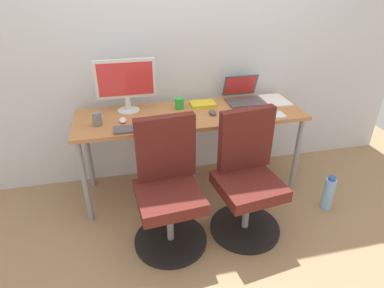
# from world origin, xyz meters

# --- Properties ---
(ground_plane) EXTENTS (5.28, 5.28, 0.00)m
(ground_plane) POSITION_xyz_m (0.00, 0.00, 0.00)
(ground_plane) COLOR #9E7A56
(back_wall) EXTENTS (4.40, 0.04, 2.60)m
(back_wall) POSITION_xyz_m (0.00, 0.38, 1.30)
(back_wall) COLOR silver
(back_wall) RESTS_ON ground
(desk) EXTENTS (1.87, 0.59, 0.76)m
(desk) POSITION_xyz_m (0.00, 0.00, 0.69)
(desk) COLOR #B77542
(desk) RESTS_ON ground
(office_chair_left) EXTENTS (0.54, 0.54, 0.94)m
(office_chair_left) POSITION_xyz_m (-0.29, -0.56, 0.42)
(office_chair_left) COLOR black
(office_chair_left) RESTS_ON ground
(office_chair_right) EXTENTS (0.54, 0.54, 0.94)m
(office_chair_right) POSITION_xyz_m (0.30, -0.56, 0.42)
(office_chair_right) COLOR black
(office_chair_right) RESTS_ON ground
(water_bottle_on_floor) EXTENTS (0.09, 0.09, 0.31)m
(water_bottle_on_floor) POSITION_xyz_m (1.06, -0.53, 0.15)
(water_bottle_on_floor) COLOR #8CBFF2
(water_bottle_on_floor) RESTS_ON ground
(desktop_monitor) EXTENTS (0.48, 0.18, 0.43)m
(desktop_monitor) POSITION_xyz_m (-0.50, 0.15, 1.00)
(desktop_monitor) COLOR silver
(desktop_monitor) RESTS_ON desk
(open_laptop) EXTENTS (0.31, 0.30, 0.22)m
(open_laptop) POSITION_xyz_m (0.52, 0.17, 0.81)
(open_laptop) COLOR #4C4C51
(open_laptop) RESTS_ON desk
(keyboard_by_monitor) EXTENTS (0.34, 0.12, 0.02)m
(keyboard_by_monitor) POSITION_xyz_m (-0.45, -0.22, 0.76)
(keyboard_by_monitor) COLOR #515156
(keyboard_by_monitor) RESTS_ON desk
(keyboard_by_laptop) EXTENTS (0.34, 0.12, 0.02)m
(keyboard_by_laptop) POSITION_xyz_m (0.55, -0.22, 0.76)
(keyboard_by_laptop) COLOR silver
(keyboard_by_laptop) RESTS_ON desk
(mouse_by_monitor) EXTENTS (0.06, 0.10, 0.03)m
(mouse_by_monitor) POSITION_xyz_m (0.17, -0.06, 0.77)
(mouse_by_monitor) COLOR #515156
(mouse_by_monitor) RESTS_ON desk
(mouse_by_laptop) EXTENTS (0.06, 0.10, 0.03)m
(mouse_by_laptop) POSITION_xyz_m (-0.55, -0.06, 0.77)
(mouse_by_laptop) COLOR silver
(mouse_by_laptop) RESTS_ON desk
(coffee_mug) EXTENTS (0.08, 0.08, 0.09)m
(coffee_mug) POSITION_xyz_m (-0.07, 0.12, 0.80)
(coffee_mug) COLOR green
(coffee_mug) RESTS_ON desk
(pen_cup) EXTENTS (0.07, 0.07, 0.10)m
(pen_cup) POSITION_xyz_m (-0.74, -0.07, 0.81)
(pen_cup) COLOR slate
(pen_cup) RESTS_ON desk
(notebook) EXTENTS (0.21, 0.15, 0.03)m
(notebook) POSITION_xyz_m (0.14, 0.14, 0.77)
(notebook) COLOR yellow
(notebook) RESTS_ON desk
(paper_pile) EXTENTS (0.21, 0.30, 0.01)m
(paper_pile) POSITION_xyz_m (0.80, 0.11, 0.76)
(paper_pile) COLOR white
(paper_pile) RESTS_ON desk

